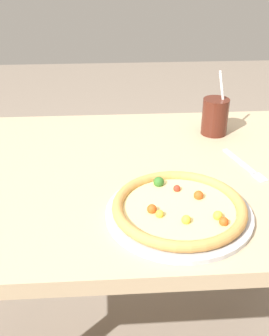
{
  "coord_description": "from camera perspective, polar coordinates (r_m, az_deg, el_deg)",
  "views": [
    {
      "loc": [
        -0.03,
        -1.0,
        1.31
      ],
      "look_at": [
        0.04,
        -0.04,
        0.78
      ],
      "focal_mm": 44.4,
      "sensor_mm": 36.0,
      "label": 1
    }
  ],
  "objects": [
    {
      "name": "pizza_near",
      "position": [
        0.97,
        6.14,
        -5.63
      ],
      "size": [
        0.34,
        0.34,
        0.04
      ],
      "color": "#B7B7BC",
      "rests_on": "dining_table"
    },
    {
      "name": "drink_cup_colored",
      "position": [
        1.38,
        10.99,
        6.98
      ],
      "size": [
        0.08,
        0.08,
        0.21
      ],
      "color": "#4C1E14",
      "rests_on": "dining_table"
    },
    {
      "name": "dining_table",
      "position": [
        1.21,
        -1.81,
        -5.0
      ],
      "size": [
        1.27,
        0.84,
        0.75
      ],
      "color": "tan",
      "rests_on": "ground"
    },
    {
      "name": "fork",
      "position": [
        1.21,
        14.99,
        0.26
      ],
      "size": [
        0.07,
        0.2,
        0.0
      ],
      "color": "silver",
      "rests_on": "dining_table"
    }
  ]
}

